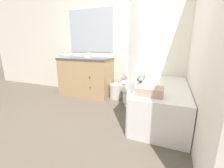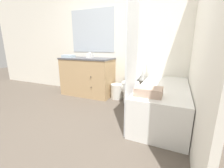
{
  "view_description": "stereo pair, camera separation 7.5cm",
  "coord_description": "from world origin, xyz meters",
  "px_view_note": "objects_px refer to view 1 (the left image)",
  "views": [
    {
      "loc": [
        1.04,
        -1.37,
        1.11
      ],
      "look_at": [
        0.18,
        0.8,
        0.51
      ],
      "focal_mm": 24.0,
      "sensor_mm": 36.0,
      "label": 1
    },
    {
      "loc": [
        1.11,
        -1.34,
        1.11
      ],
      "look_at": [
        0.18,
        0.8,
        0.51
      ],
      "focal_mm": 24.0,
      "sensor_mm": 36.0,
      "label": 2
    }
  ],
  "objects_px": {
    "tissue_box": "(88,56)",
    "sink_faucet": "(90,56)",
    "bathtub": "(162,101)",
    "wastebasket": "(116,91)",
    "vanity_cabinet": "(86,76)",
    "bath_towel_folded": "(150,91)",
    "hand_towel_folded": "(67,56)",
    "toilet": "(131,84)"
  },
  "relations": [
    {
      "from": "vanity_cabinet",
      "to": "bathtub",
      "type": "height_order",
      "value": "vanity_cabinet"
    },
    {
      "from": "wastebasket",
      "to": "hand_towel_folded",
      "type": "relative_size",
      "value": 1.12
    },
    {
      "from": "vanity_cabinet",
      "to": "bathtub",
      "type": "xyz_separation_m",
      "value": [
        1.7,
        -0.52,
        -0.17
      ]
    },
    {
      "from": "hand_towel_folded",
      "to": "wastebasket",
      "type": "bearing_deg",
      "value": 6.73
    },
    {
      "from": "toilet",
      "to": "tissue_box",
      "type": "relative_size",
      "value": 7.07
    },
    {
      "from": "tissue_box",
      "to": "sink_faucet",
      "type": "bearing_deg",
      "value": 107.39
    },
    {
      "from": "bath_towel_folded",
      "to": "vanity_cabinet",
      "type": "bearing_deg",
      "value": 145.7
    },
    {
      "from": "toilet",
      "to": "wastebasket",
      "type": "relative_size",
      "value": 2.75
    },
    {
      "from": "sink_faucet",
      "to": "tissue_box",
      "type": "relative_size",
      "value": 1.18
    },
    {
      "from": "sink_faucet",
      "to": "bath_towel_folded",
      "type": "relative_size",
      "value": 0.44
    },
    {
      "from": "bathtub",
      "to": "wastebasket",
      "type": "relative_size",
      "value": 5.11
    },
    {
      "from": "tissue_box",
      "to": "bathtub",
      "type": "bearing_deg",
      "value": -19.02
    },
    {
      "from": "wastebasket",
      "to": "hand_towel_folded",
      "type": "bearing_deg",
      "value": -173.27
    },
    {
      "from": "tissue_box",
      "to": "wastebasket",
      "type": "bearing_deg",
      "value": -3.44
    },
    {
      "from": "vanity_cabinet",
      "to": "wastebasket",
      "type": "bearing_deg",
      "value": 1.13
    },
    {
      "from": "hand_towel_folded",
      "to": "bath_towel_folded",
      "type": "xyz_separation_m",
      "value": [
        1.97,
        -0.95,
        -0.31
      ]
    },
    {
      "from": "bathtub",
      "to": "bath_towel_folded",
      "type": "distance_m",
      "value": 0.64
    },
    {
      "from": "hand_towel_folded",
      "to": "bath_towel_folded",
      "type": "distance_m",
      "value": 2.2
    },
    {
      "from": "sink_faucet",
      "to": "wastebasket",
      "type": "xyz_separation_m",
      "value": [
        0.72,
        -0.17,
        -0.72
      ]
    },
    {
      "from": "vanity_cabinet",
      "to": "wastebasket",
      "type": "relative_size",
      "value": 3.78
    },
    {
      "from": "toilet",
      "to": "sink_faucet",
      "type": "bearing_deg",
      "value": 167.43
    },
    {
      "from": "sink_faucet",
      "to": "hand_towel_folded",
      "type": "distance_m",
      "value": 0.51
    },
    {
      "from": "sink_faucet",
      "to": "bathtub",
      "type": "height_order",
      "value": "sink_faucet"
    },
    {
      "from": "vanity_cabinet",
      "to": "bathtub",
      "type": "relative_size",
      "value": 0.74
    },
    {
      "from": "tissue_box",
      "to": "hand_towel_folded",
      "type": "distance_m",
      "value": 0.48
    },
    {
      "from": "tissue_box",
      "to": "hand_towel_folded",
      "type": "height_order",
      "value": "tissue_box"
    },
    {
      "from": "vanity_cabinet",
      "to": "hand_towel_folded",
      "type": "bearing_deg",
      "value": -163.75
    },
    {
      "from": "wastebasket",
      "to": "hand_towel_folded",
      "type": "xyz_separation_m",
      "value": [
        -1.12,
        -0.13,
        0.72
      ]
    },
    {
      "from": "hand_towel_folded",
      "to": "vanity_cabinet",
      "type": "bearing_deg",
      "value": 16.25
    },
    {
      "from": "toilet",
      "to": "tissue_box",
      "type": "height_order",
      "value": "tissue_box"
    },
    {
      "from": "vanity_cabinet",
      "to": "bath_towel_folded",
      "type": "relative_size",
      "value": 3.64
    },
    {
      "from": "hand_towel_folded",
      "to": "sink_faucet",
      "type": "bearing_deg",
      "value": 36.86
    },
    {
      "from": "tissue_box",
      "to": "bath_towel_folded",
      "type": "xyz_separation_m",
      "value": [
        1.52,
        -1.12,
        -0.33
      ]
    },
    {
      "from": "toilet",
      "to": "bathtub",
      "type": "relative_size",
      "value": 0.54
    },
    {
      "from": "bathtub",
      "to": "bath_towel_folded",
      "type": "bearing_deg",
      "value": -104.16
    },
    {
      "from": "vanity_cabinet",
      "to": "bathtub",
      "type": "bearing_deg",
      "value": -16.92
    },
    {
      "from": "bathtub",
      "to": "hand_towel_folded",
      "type": "distance_m",
      "value": 2.23
    },
    {
      "from": "toilet",
      "to": "bath_towel_folded",
      "type": "distance_m",
      "value": 1.14
    },
    {
      "from": "bathtub",
      "to": "wastebasket",
      "type": "height_order",
      "value": "bathtub"
    },
    {
      "from": "toilet",
      "to": "wastebasket",
      "type": "bearing_deg",
      "value": 169.41
    },
    {
      "from": "bathtub",
      "to": "toilet",
      "type": "bearing_deg",
      "value": 143.72
    },
    {
      "from": "vanity_cabinet",
      "to": "bath_towel_folded",
      "type": "xyz_separation_m",
      "value": [
        1.56,
        -1.06,
        0.14
      ]
    }
  ]
}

